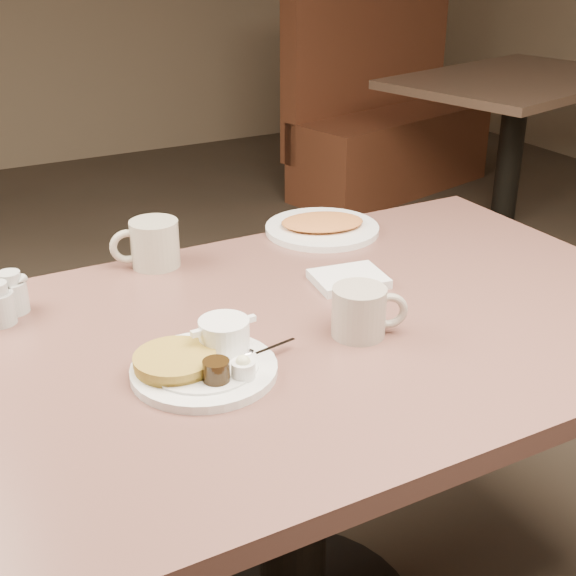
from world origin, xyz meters
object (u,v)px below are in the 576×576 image
coffee_mug_near (361,311)px  booth_back_right (397,120)px  creamer_right (11,294)px  coffee_mug_far (153,244)px  hash_plate (322,227)px  diner_table (293,406)px  main_plate (204,359)px

coffee_mug_near → booth_back_right: size_ratio=0.09×
creamer_right → booth_back_right: size_ratio=0.05×
coffee_mug_far → booth_back_right: 3.01m
coffee_mug_far → hash_plate: size_ratio=0.46×
diner_table → hash_plate: size_ratio=4.41×
main_plate → diner_table: bearing=17.9°
diner_table → coffee_mug_far: size_ratio=9.68×
creamer_right → hash_plate: 0.73m
main_plate → coffee_mug_far: coffee_mug_far is taller
coffee_mug_near → coffee_mug_far: size_ratio=0.94×
hash_plate → booth_back_right: size_ratio=0.20×
diner_table → coffee_mug_near: 0.25m
main_plate → booth_back_right: 3.39m
diner_table → main_plate: 0.29m
coffee_mug_far → main_plate: bearing=-99.5°
main_plate → coffee_mug_far: bearing=80.5°
creamer_right → booth_back_right: 3.29m
hash_plate → coffee_mug_near: bearing=-113.3°
diner_table → booth_back_right: 3.19m
creamer_right → booth_back_right: bearing=41.2°
diner_table → hash_plate: hash_plate is taller
coffee_mug_far → creamer_right: coffee_mug_far is taller
diner_table → coffee_mug_near: (0.09, -0.08, 0.22)m
hash_plate → main_plate: bearing=-137.4°
main_plate → coffee_mug_far: 0.46m
coffee_mug_far → creamer_right: size_ratio=1.94×
creamer_right → hash_plate: creamer_right is taller
diner_table → booth_back_right: size_ratio=0.88×
diner_table → creamer_right: bearing=144.5°
hash_plate → booth_back_right: bearing=50.1°
coffee_mug_far → hash_plate: (0.42, 0.00, -0.04)m
coffee_mug_far → hash_plate: bearing=0.2°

